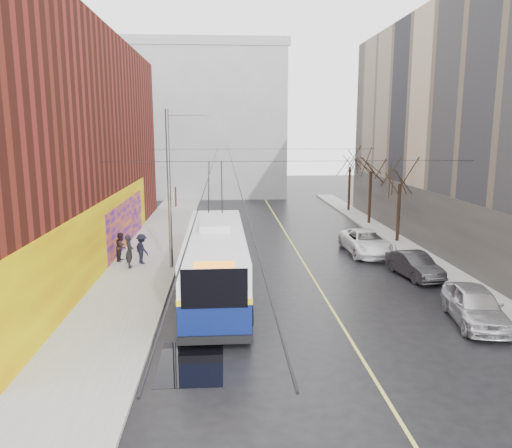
{
  "coord_description": "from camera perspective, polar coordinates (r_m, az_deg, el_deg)",
  "views": [
    {
      "loc": [
        -3.25,
        -17.89,
        7.84
      ],
      "look_at": [
        -1.56,
        8.31,
        2.91
      ],
      "focal_mm": 35.0,
      "sensor_mm": 36.0,
      "label": 1
    }
  ],
  "objects": [
    {
      "name": "streetlight_pole",
      "position": [
        28.2,
        -9.59,
        4.38
      ],
      "size": [
        2.65,
        0.6,
        9.0
      ],
      "color": "slate",
      "rests_on": "ground"
    },
    {
      "name": "catenary_wires",
      "position": [
        32.71,
        -2.47,
        7.82
      ],
      "size": [
        18.0,
        60.0,
        0.22
      ],
      "color": "black"
    },
    {
      "name": "building_far",
      "position": [
        62.95,
        -6.34,
        11.63
      ],
      "size": [
        20.5,
        12.1,
        18.0
      ],
      "color": "gray",
      "rests_on": "ground"
    },
    {
      "name": "parked_car_b",
      "position": [
        28.38,
        17.66,
        -4.51
      ],
      "size": [
        2.08,
        4.29,
        1.36
      ],
      "primitive_type": "imported",
      "rotation": [
        0.0,
        0.0,
        0.16
      ],
      "color": "#272729",
      "rests_on": "ground"
    },
    {
      "name": "parked_car_c",
      "position": [
        32.89,
        12.54,
        -2.05
      ],
      "size": [
        2.67,
        5.58,
        1.53
      ],
      "primitive_type": "imported",
      "rotation": [
        0.0,
        0.0,
        0.02
      ],
      "color": "white",
      "rests_on": "ground"
    },
    {
      "name": "ground",
      "position": [
        19.8,
        6.21,
        -12.77
      ],
      "size": [
        140.0,
        140.0,
        0.0
      ],
      "primitive_type": "plane",
      "color": "black",
      "rests_on": "ground"
    },
    {
      "name": "pedestrian_c",
      "position": [
        29.98,
        -12.91,
        -2.78
      ],
      "size": [
        1.22,
        1.3,
        1.76
      ],
      "primitive_type": "imported",
      "rotation": [
        0.0,
        0.0,
        2.25
      ],
      "color": "black",
      "rests_on": "sidewalk_left"
    },
    {
      "name": "sidewalk_right",
      "position": [
        33.22,
        18.08,
        -3.43
      ],
      "size": [
        2.0,
        60.0,
        0.15
      ],
      "primitive_type": "cube",
      "color": "gray",
      "rests_on": "ground"
    },
    {
      "name": "tree_near",
      "position": [
        36.15,
        16.2,
        5.66
      ],
      "size": [
        3.2,
        3.2,
        6.4
      ],
      "color": "black",
      "rests_on": "ground"
    },
    {
      "name": "building_left",
      "position": [
        34.35,
        -25.75,
        8.17
      ],
      "size": [
        12.11,
        36.0,
        14.0
      ],
      "color": "#551A11",
      "rests_on": "ground"
    },
    {
      "name": "trolleybus",
      "position": [
        24.18,
        -4.64,
        -4.15
      ],
      "size": [
        3.11,
        12.89,
        6.08
      ],
      "rotation": [
        0.0,
        0.0,
        0.01
      ],
      "color": "#0A154B",
      "rests_on": "ground"
    },
    {
      "name": "pigeons_flying",
      "position": [
        28.38,
        0.45,
        9.5
      ],
      "size": [
        3.29,
        3.9,
        1.34
      ],
      "color": "slate"
    },
    {
      "name": "parked_car_a",
      "position": [
        22.63,
        23.73,
        -8.49
      ],
      "size": [
        2.55,
        4.81,
        1.56
      ],
      "primitive_type": "imported",
      "rotation": [
        0.0,
        0.0,
        -0.16
      ],
      "color": "#AFAEB3",
      "rests_on": "ground"
    },
    {
      "name": "tree_mid",
      "position": [
        42.76,
        13.05,
        6.89
      ],
      "size": [
        3.2,
        3.2,
        6.68
      ],
      "color": "black",
      "rests_on": "ground"
    },
    {
      "name": "lane_line",
      "position": [
        33.18,
        4.64,
        -3.07
      ],
      "size": [
        0.12,
        50.0,
        0.01
      ],
      "primitive_type": "cube",
      "color": "#BFB74C",
      "rests_on": "ground"
    },
    {
      "name": "tree_far",
      "position": [
        49.51,
        10.72,
        7.32
      ],
      "size": [
        3.2,
        3.2,
        6.57
      ],
      "color": "black",
      "rests_on": "ground"
    },
    {
      "name": "pedestrian_b",
      "position": [
        30.86,
        -15.14,
        -2.53
      ],
      "size": [
        0.75,
        0.92,
        1.73
      ],
      "primitive_type": "imported",
      "rotation": [
        0.0,
        0.0,
        1.45
      ],
      "color": "black",
      "rests_on": "sidewalk_left"
    },
    {
      "name": "following_car",
      "position": [
        38.81,
        -4.95,
        -0.01
      ],
      "size": [
        2.14,
        4.29,
        1.41
      ],
      "primitive_type": "imported",
      "rotation": [
        0.0,
        0.0,
        0.12
      ],
      "color": "#B3B3B8",
      "rests_on": "ground"
    },
    {
      "name": "puddle",
      "position": [
        17.89,
        -7.46,
        -15.45
      ],
      "size": [
        2.21,
        3.47,
        0.01
      ],
      "primitive_type": "cube",
      "color": "black",
      "rests_on": "ground"
    },
    {
      "name": "sidewalk_left",
      "position": [
        31.25,
        -12.36,
        -4.02
      ],
      "size": [
        4.0,
        60.0,
        0.15
      ],
      "primitive_type": "cube",
      "color": "gray",
      "rests_on": "ground"
    },
    {
      "name": "pedestrian_a",
      "position": [
        29.24,
        -14.26,
        -3.04
      ],
      "size": [
        0.56,
        0.75,
        1.89
      ],
      "primitive_type": "imported",
      "rotation": [
        0.0,
        0.0,
        1.73
      ],
      "color": "black",
      "rests_on": "sidewalk_left"
    }
  ]
}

